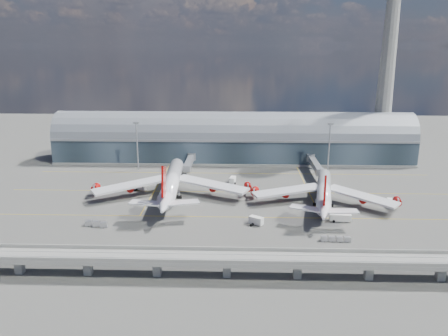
{
  "coord_description": "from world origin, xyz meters",
  "views": [
    {
      "loc": [
        2.83,
        -166.72,
        63.46
      ],
      "look_at": [
        -2.94,
        10.0,
        14.0
      ],
      "focal_mm": 35.0,
      "sensor_mm": 36.0,
      "label": 1
    }
  ],
  "objects_px": {
    "airliner_right": "(324,192)",
    "service_truck_5": "(140,187)",
    "cargo_train_0": "(96,224)",
    "service_truck_0": "(165,196)",
    "service_truck_2": "(340,218)",
    "service_truck_1": "(256,221)",
    "airliner_left": "(171,183)",
    "service_truck_3": "(391,203)",
    "floodlight_mast_right": "(329,146)",
    "service_truck_4": "(233,180)",
    "floodlight_mast_left": "(137,145)",
    "control_tower": "(387,68)",
    "cargo_train_1": "(336,239)"
  },
  "relations": [
    {
      "from": "airliner_right",
      "to": "control_tower",
      "type": "bearing_deg",
      "value": 70.2
    },
    {
      "from": "service_truck_0",
      "to": "floodlight_mast_right",
      "type": "bearing_deg",
      "value": 15.82
    },
    {
      "from": "cargo_train_0",
      "to": "service_truck_0",
      "type": "bearing_deg",
      "value": -46.12
    },
    {
      "from": "airliner_left",
      "to": "control_tower",
      "type": "bearing_deg",
      "value": 29.26
    },
    {
      "from": "service_truck_1",
      "to": "control_tower",
      "type": "bearing_deg",
      "value": -3.09
    },
    {
      "from": "floodlight_mast_right",
      "to": "service_truck_5",
      "type": "relative_size",
      "value": 4.11
    },
    {
      "from": "service_truck_3",
      "to": "floodlight_mast_right",
      "type": "bearing_deg",
      "value": 111.46
    },
    {
      "from": "control_tower",
      "to": "cargo_train_0",
      "type": "distance_m",
      "value": 176.64
    },
    {
      "from": "floodlight_mast_right",
      "to": "cargo_train_1",
      "type": "xyz_separation_m",
      "value": [
        -13.94,
        -85.7,
        -12.76
      ]
    },
    {
      "from": "service_truck_3",
      "to": "service_truck_5",
      "type": "relative_size",
      "value": 0.95
    },
    {
      "from": "service_truck_5",
      "to": "control_tower",
      "type": "bearing_deg",
      "value": -33.76
    },
    {
      "from": "airliner_left",
      "to": "floodlight_mast_left",
      "type": "bearing_deg",
      "value": 116.24
    },
    {
      "from": "airliner_right",
      "to": "cargo_train_1",
      "type": "xyz_separation_m",
      "value": [
        -2.47,
        -35.89,
        -4.39
      ]
    },
    {
      "from": "service_truck_5",
      "to": "cargo_train_1",
      "type": "relative_size",
      "value": 0.62
    },
    {
      "from": "control_tower",
      "to": "service_truck_1",
      "type": "distance_m",
      "value": 134.82
    },
    {
      "from": "airliner_left",
      "to": "service_truck_1",
      "type": "bearing_deg",
      "value": -42.76
    },
    {
      "from": "floodlight_mast_right",
      "to": "service_truck_4",
      "type": "bearing_deg",
      "value": -156.23
    },
    {
      "from": "service_truck_2",
      "to": "floodlight_mast_right",
      "type": "bearing_deg",
      "value": -1.41
    },
    {
      "from": "service_truck_4",
      "to": "service_truck_5",
      "type": "relative_size",
      "value": 0.89
    },
    {
      "from": "service_truck_3",
      "to": "airliner_left",
      "type": "bearing_deg",
      "value": 178.93
    },
    {
      "from": "cargo_train_0",
      "to": "cargo_train_1",
      "type": "height_order",
      "value": "cargo_train_0"
    },
    {
      "from": "service_truck_1",
      "to": "service_truck_2",
      "type": "relative_size",
      "value": 0.71
    },
    {
      "from": "service_truck_1",
      "to": "service_truck_4",
      "type": "bearing_deg",
      "value": 44.45
    },
    {
      "from": "service_truck_3",
      "to": "service_truck_5",
      "type": "height_order",
      "value": "service_truck_5"
    },
    {
      "from": "floodlight_mast_left",
      "to": "service_truck_3",
      "type": "relative_size",
      "value": 4.35
    },
    {
      "from": "airliner_right",
      "to": "airliner_left",
      "type": "bearing_deg",
      "value": -175.26
    },
    {
      "from": "floodlight_mast_right",
      "to": "service_truck_4",
      "type": "distance_m",
      "value": 55.54
    },
    {
      "from": "airliner_right",
      "to": "floodlight_mast_right",
      "type": "bearing_deg",
      "value": 88.08
    },
    {
      "from": "airliner_left",
      "to": "service_truck_3",
      "type": "xyz_separation_m",
      "value": [
        91.74,
        -8.43,
        -4.98
      ]
    },
    {
      "from": "airliner_right",
      "to": "service_truck_5",
      "type": "distance_m",
      "value": 81.9
    },
    {
      "from": "airliner_left",
      "to": "service_truck_4",
      "type": "distance_m",
      "value": 33.86
    },
    {
      "from": "service_truck_3",
      "to": "cargo_train_0",
      "type": "distance_m",
      "value": 117.15
    },
    {
      "from": "control_tower",
      "to": "cargo_train_1",
      "type": "xyz_separation_m",
      "value": [
        -48.94,
        -113.7,
        -50.76
      ]
    },
    {
      "from": "floodlight_mast_left",
      "to": "airliner_left",
      "type": "relative_size",
      "value": 0.35
    },
    {
      "from": "service_truck_5",
      "to": "cargo_train_0",
      "type": "bearing_deg",
      "value": -159.03
    },
    {
      "from": "floodlight_mast_right",
      "to": "control_tower",
      "type": "bearing_deg",
      "value": 38.66
    },
    {
      "from": "control_tower",
      "to": "service_truck_3",
      "type": "xyz_separation_m",
      "value": [
        -19.09,
        -79.13,
        -50.21
      ]
    },
    {
      "from": "floodlight_mast_right",
      "to": "service_truck_3",
      "type": "xyz_separation_m",
      "value": [
        15.91,
        -51.13,
        -12.21
      ]
    },
    {
      "from": "airliner_left",
      "to": "cargo_train_1",
      "type": "distance_m",
      "value": 75.56
    },
    {
      "from": "floodlight_mast_left",
      "to": "cargo_train_1",
      "type": "distance_m",
      "value": 122.12
    },
    {
      "from": "airliner_left",
      "to": "service_truck_3",
      "type": "height_order",
      "value": "airliner_left"
    },
    {
      "from": "service_truck_0",
      "to": "cargo_train_0",
      "type": "xyz_separation_m",
      "value": [
        -20.44,
        -29.79,
        -0.42
      ]
    },
    {
      "from": "service_truck_0",
      "to": "service_truck_2",
      "type": "xyz_separation_m",
      "value": [
        69.67,
        -21.89,
        0.05
      ]
    },
    {
      "from": "service_truck_2",
      "to": "floodlight_mast_left",
      "type": "bearing_deg",
      "value": 59.1
    },
    {
      "from": "airliner_left",
      "to": "service_truck_0",
      "type": "xyz_separation_m",
      "value": [
        -2.33,
        -3.39,
        -4.98
      ]
    },
    {
      "from": "service_truck_2",
      "to": "service_truck_4",
      "type": "height_order",
      "value": "service_truck_4"
    },
    {
      "from": "cargo_train_0",
      "to": "cargo_train_1",
      "type": "distance_m",
      "value": 85.22
    },
    {
      "from": "control_tower",
      "to": "airliner_left",
      "type": "height_order",
      "value": "control_tower"
    },
    {
      "from": "service_truck_2",
      "to": "service_truck_1",
      "type": "bearing_deg",
      "value": 103.07
    },
    {
      "from": "floodlight_mast_left",
      "to": "control_tower",
      "type": "bearing_deg",
      "value": 11.72
    }
  ]
}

